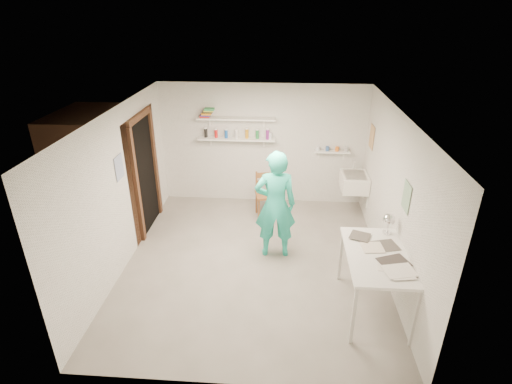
# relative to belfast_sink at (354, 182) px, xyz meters

# --- Properties ---
(floor) EXTENTS (4.00, 4.50, 0.02)m
(floor) POSITION_rel_belfast_sink_xyz_m (-1.75, -1.70, -0.71)
(floor) COLOR slate
(floor) RESTS_ON ground
(ceiling) EXTENTS (4.00, 4.50, 0.02)m
(ceiling) POSITION_rel_belfast_sink_xyz_m (-1.75, -1.70, 1.71)
(ceiling) COLOR silver
(ceiling) RESTS_ON wall_back
(wall_back) EXTENTS (4.00, 0.02, 2.40)m
(wall_back) POSITION_rel_belfast_sink_xyz_m (-1.75, 0.56, 0.50)
(wall_back) COLOR silver
(wall_back) RESTS_ON ground
(wall_front) EXTENTS (4.00, 0.02, 2.40)m
(wall_front) POSITION_rel_belfast_sink_xyz_m (-1.75, -3.96, 0.50)
(wall_front) COLOR silver
(wall_front) RESTS_ON ground
(wall_left) EXTENTS (0.02, 4.50, 2.40)m
(wall_left) POSITION_rel_belfast_sink_xyz_m (-3.76, -1.70, 0.50)
(wall_left) COLOR silver
(wall_left) RESTS_ON ground
(wall_right) EXTENTS (0.02, 4.50, 2.40)m
(wall_right) POSITION_rel_belfast_sink_xyz_m (0.26, -1.70, 0.50)
(wall_right) COLOR silver
(wall_right) RESTS_ON ground
(doorway_recess) EXTENTS (0.02, 0.90, 2.00)m
(doorway_recess) POSITION_rel_belfast_sink_xyz_m (-3.74, -0.65, 0.30)
(doorway_recess) COLOR black
(doorway_recess) RESTS_ON wall_left
(corridor_box) EXTENTS (1.40, 1.50, 2.10)m
(corridor_box) POSITION_rel_belfast_sink_xyz_m (-4.45, -0.65, 0.35)
(corridor_box) COLOR brown
(corridor_box) RESTS_ON ground
(door_lintel) EXTENTS (0.06, 1.05, 0.10)m
(door_lintel) POSITION_rel_belfast_sink_xyz_m (-3.72, -0.65, 1.35)
(door_lintel) COLOR brown
(door_lintel) RESTS_ON wall_left
(door_jamb_near) EXTENTS (0.06, 0.10, 2.00)m
(door_jamb_near) POSITION_rel_belfast_sink_xyz_m (-3.72, -1.15, 0.30)
(door_jamb_near) COLOR brown
(door_jamb_near) RESTS_ON ground
(door_jamb_far) EXTENTS (0.06, 0.10, 2.00)m
(door_jamb_far) POSITION_rel_belfast_sink_xyz_m (-3.72, -0.15, 0.30)
(door_jamb_far) COLOR brown
(door_jamb_far) RESTS_ON ground
(shelf_lower) EXTENTS (1.50, 0.22, 0.03)m
(shelf_lower) POSITION_rel_belfast_sink_xyz_m (-2.25, 0.43, 0.65)
(shelf_lower) COLOR white
(shelf_lower) RESTS_ON wall_back
(shelf_upper) EXTENTS (1.50, 0.22, 0.03)m
(shelf_upper) POSITION_rel_belfast_sink_xyz_m (-2.25, 0.43, 1.05)
(shelf_upper) COLOR white
(shelf_upper) RESTS_ON wall_back
(ledge_shelf) EXTENTS (0.70, 0.14, 0.03)m
(ledge_shelf) POSITION_rel_belfast_sink_xyz_m (-0.40, 0.47, 0.42)
(ledge_shelf) COLOR white
(ledge_shelf) RESTS_ON wall_back
(poster_left) EXTENTS (0.01, 0.28, 0.36)m
(poster_left) POSITION_rel_belfast_sink_xyz_m (-3.74, -1.65, 0.85)
(poster_left) COLOR #334C7F
(poster_left) RESTS_ON wall_left
(poster_right_a) EXTENTS (0.01, 0.34, 0.42)m
(poster_right_a) POSITION_rel_belfast_sink_xyz_m (0.24, 0.10, 0.85)
(poster_right_a) COLOR #995933
(poster_right_a) RESTS_ON wall_right
(poster_right_b) EXTENTS (0.01, 0.30, 0.38)m
(poster_right_b) POSITION_rel_belfast_sink_xyz_m (0.24, -2.25, 0.80)
(poster_right_b) COLOR #3F724C
(poster_right_b) RESTS_ON wall_right
(belfast_sink) EXTENTS (0.48, 0.60, 0.30)m
(belfast_sink) POSITION_rel_belfast_sink_xyz_m (0.00, 0.00, 0.00)
(belfast_sink) COLOR white
(belfast_sink) RESTS_ON wall_right
(man) EXTENTS (0.68, 0.48, 1.78)m
(man) POSITION_rel_belfast_sink_xyz_m (-1.44, -1.42, 0.19)
(man) COLOR #27C4A8
(man) RESTS_ON ground
(wall_clock) EXTENTS (0.32, 0.06, 0.32)m
(wall_clock) POSITION_rel_belfast_sink_xyz_m (-1.42, -1.20, 0.49)
(wall_clock) COLOR beige
(wall_clock) RESTS_ON man
(wooden_chair) EXTENTS (0.51, 0.50, 0.95)m
(wooden_chair) POSITION_rel_belfast_sink_xyz_m (-1.61, -0.18, -0.23)
(wooden_chair) COLOR brown
(wooden_chair) RESTS_ON ground
(work_table) EXTENTS (0.79, 1.31, 0.88)m
(work_table) POSITION_rel_belfast_sink_xyz_m (-0.11, -2.65, -0.26)
(work_table) COLOR white
(work_table) RESTS_ON ground
(desk_lamp) EXTENTS (0.16, 0.16, 0.16)m
(desk_lamp) POSITION_rel_belfast_sink_xyz_m (0.11, -2.12, 0.40)
(desk_lamp) COLOR silver
(desk_lamp) RESTS_ON work_table
(spray_cans) EXTENTS (1.26, 0.06, 0.17)m
(spray_cans) POSITION_rel_belfast_sink_xyz_m (-2.25, 0.43, 0.75)
(spray_cans) COLOR black
(spray_cans) RESTS_ON shelf_lower
(book_stack) EXTENTS (0.28, 0.14, 0.17)m
(book_stack) POSITION_rel_belfast_sink_xyz_m (-2.80, 0.43, 1.15)
(book_stack) COLOR red
(book_stack) RESTS_ON shelf_upper
(ledge_pots) EXTENTS (0.48, 0.07, 0.09)m
(ledge_pots) POSITION_rel_belfast_sink_xyz_m (-0.40, 0.47, 0.48)
(ledge_pots) COLOR silver
(ledge_pots) RESTS_ON ledge_shelf
(papers) EXTENTS (0.30, 0.22, 0.03)m
(papers) POSITION_rel_belfast_sink_xyz_m (-0.11, -2.65, 0.19)
(papers) COLOR silver
(papers) RESTS_ON work_table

